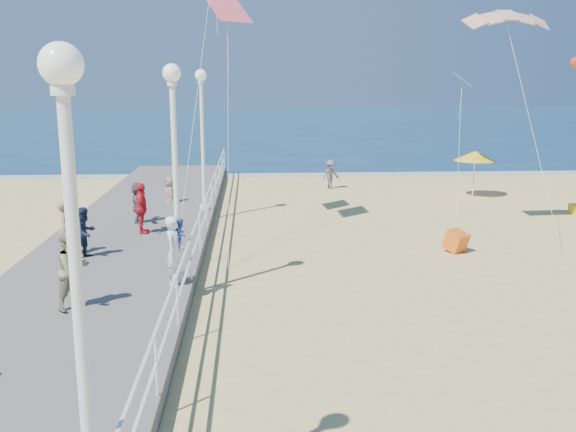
{
  "coord_description": "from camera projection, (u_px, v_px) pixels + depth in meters",
  "views": [
    {
      "loc": [
        -3.51,
        -15.53,
        5.36
      ],
      "look_at": [
        -2.5,
        2.0,
        1.6
      ],
      "focal_mm": 40.0,
      "sensor_mm": 36.0,
      "label": 1
    }
  ],
  "objects": [
    {
      "name": "railing",
      "position": [
        190.0,
        248.0,
        15.93
      ],
      "size": [
        0.05,
        42.0,
        0.55
      ],
      "color": "white",
      "rests_on": "boardwalk"
    },
    {
      "name": "spectator_7",
      "position": [
        85.0,
        232.0,
        18.05
      ],
      "size": [
        0.84,
        0.89,
        1.45
      ],
      "primitive_type": "imported",
      "rotation": [
        0.0,
        0.0,
        1.02
      ],
      "color": "#1A263A",
      "rests_on": "boardwalk"
    },
    {
      "name": "surf_line",
      "position": [
        313.0,
        175.0,
        36.49
      ],
      "size": [
        160.0,
        1.2,
        0.04
      ],
      "primitive_type": "cube",
      "color": "silver",
      "rests_on": "ground"
    },
    {
      "name": "ground",
      "position": [
        389.0,
        292.0,
        16.48
      ],
      "size": [
        160.0,
        160.0,
        0.0
      ],
      "primitive_type": "plane",
      "color": "#E6CA78",
      "rests_on": "ground"
    },
    {
      "name": "spectator_6",
      "position": [
        65.0,
        228.0,
        18.29
      ],
      "size": [
        0.48,
        0.64,
        1.58
      ],
      "primitive_type": "imported",
      "rotation": [
        0.0,
        0.0,
        1.76
      ],
      "color": "gray",
      "rests_on": "boardwalk"
    },
    {
      "name": "woman_holding_toddler",
      "position": [
        175.0,
        251.0,
        15.58
      ],
      "size": [
        0.57,
        0.72,
        1.72
      ],
      "primitive_type": "imported",
      "rotation": [
        0.0,
        0.0,
        1.29
      ],
      "color": "silver",
      "rests_on": "boardwalk"
    },
    {
      "name": "lamp_post_far",
      "position": [
        202.0,
        125.0,
        24.2
      ],
      "size": [
        0.44,
        0.44,
        5.32
      ],
      "color": "white",
      "rests_on": "boardwalk"
    },
    {
      "name": "lamp_post_near",
      "position": [
        74.0,
        247.0,
        6.63
      ],
      "size": [
        0.44,
        0.44,
        5.32
      ],
      "color": "white",
      "rests_on": "boardwalk"
    },
    {
      "name": "ocean",
      "position": [
        279.0,
        123.0,
        79.93
      ],
      "size": [
        160.0,
        90.0,
        0.05
      ],
      "primitive_type": "cube",
      "color": "navy",
      "rests_on": "ground"
    },
    {
      "name": "kite_diamond_pink",
      "position": [
        227.0,
        8.0,
        22.26
      ],
      "size": [
        1.81,
        1.78,
        1.05
      ],
      "primitive_type": "cube",
      "rotation": [
        0.77,
        0.0,
        0.72
      ],
      "color": "#F15863"
    },
    {
      "name": "spectator_1",
      "position": [
        74.0,
        270.0,
        14.0
      ],
      "size": [
        1.0,
        1.06,
        1.74
      ],
      "primitive_type": "imported",
      "rotation": [
        0.0,
        0.0,
        1.04
      ],
      "color": "gray",
      "rests_on": "boardwalk"
    },
    {
      "name": "spectator_5",
      "position": [
        138.0,
        203.0,
        22.45
      ],
      "size": [
        0.54,
        1.37,
        1.44
      ],
      "primitive_type": "imported",
      "rotation": [
        0.0,
        0.0,
        1.66
      ],
      "color": "#504E53",
      "rests_on": "boardwalk"
    },
    {
      "name": "box_kite",
      "position": [
        456.0,
        243.0,
        20.18
      ],
      "size": [
        0.86,
        0.9,
        0.74
      ],
      "primitive_type": "cube",
      "rotation": [
        0.31,
        0.0,
        0.64
      ],
      "color": "red",
      "rests_on": "ground"
    },
    {
      "name": "kite_diamond_green",
      "position": [
        462.0,
        79.0,
        26.8
      ],
      "size": [
        1.15,
        1.28,
        0.64
      ],
      "primitive_type": "cube",
      "rotation": [
        0.64,
        0.0,
        1.24
      ],
      "color": "green"
    },
    {
      "name": "spectator_3",
      "position": [
        142.0,
        208.0,
        20.86
      ],
      "size": [
        0.47,
        1.0,
        1.66
      ],
      "primitive_type": "imported",
      "rotation": [
        0.0,
        0.0,
        1.64
      ],
      "color": "red",
      "rests_on": "boardwalk"
    },
    {
      "name": "boardwalk",
      "position": [
        93.0,
        290.0,
        16.02
      ],
      "size": [
        5.0,
        44.0,
        0.4
      ],
      "primitive_type": "cube",
      "color": "slate",
      "rests_on": "ground"
    },
    {
      "name": "beach_walker_c",
      "position": [
        170.0,
        194.0,
        26.3
      ],
      "size": [
        0.66,
        0.81,
        1.45
      ],
      "primitive_type": "imported",
      "rotation": [
        0.0,
        0.0,
        -1.26
      ],
      "color": "gray",
      "rests_on": "ground"
    },
    {
      "name": "kite_parafoil",
      "position": [
        508.0,
        15.0,
        20.92
      ],
      "size": [
        2.8,
        0.94,
        0.65
      ],
      "primitive_type": null,
      "rotation": [
        0.44,
        0.0,
        0.0
      ],
      "color": "#D14818"
    },
    {
      "name": "beach_umbrella",
      "position": [
        475.0,
        156.0,
        29.32
      ],
      "size": [
        1.9,
        1.9,
        2.14
      ],
      "color": "white",
      "rests_on": "ground"
    },
    {
      "name": "lamp_post_mid",
      "position": [
        175.0,
        151.0,
        15.41
      ],
      "size": [
        0.44,
        0.44,
        5.32
      ],
      "color": "white",
      "rests_on": "boardwalk"
    },
    {
      "name": "toddler_held",
      "position": [
        181.0,
        234.0,
        15.65
      ],
      "size": [
        0.39,
        0.45,
        0.79
      ],
      "primitive_type": "imported",
      "rotation": [
        0.0,
        0.0,
        1.29
      ],
      "color": "blue",
      "rests_on": "boardwalk"
    },
    {
      "name": "beach_walker_a",
      "position": [
        331.0,
        175.0,
        31.77
      ],
      "size": [
        1.08,
        0.93,
        1.44
      ],
      "primitive_type": "imported",
      "rotation": [
        0.0,
        0.0,
        0.51
      ],
      "color": "#5E5E63",
      "rests_on": "ground"
    }
  ]
}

